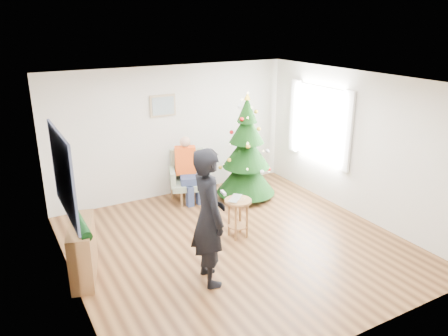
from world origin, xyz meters
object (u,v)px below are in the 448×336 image
christmas_tree (246,152)px  standing_man (209,217)px  stool (238,218)px  console (83,251)px  armchair (188,182)px

christmas_tree → standing_man: bearing=-131.6°
christmas_tree → stool: bearing=-126.4°
christmas_tree → stool: size_ratio=3.20×
standing_man → console: standing_man is taller
stool → armchair: armchair is taller
armchair → christmas_tree: bearing=-4.9°
stool → standing_man: size_ratio=0.34×
christmas_tree → armchair: 1.30m
armchair → standing_man: 2.95m
standing_man → console: bearing=65.2°
christmas_tree → console: bearing=-159.3°
stool → console: size_ratio=0.66×
armchair → console: armchair is taller
armchair → console: size_ratio=0.98×
christmas_tree → armchair: size_ratio=2.16×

